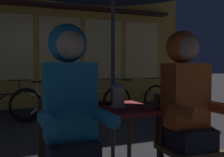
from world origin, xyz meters
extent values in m
cube|color=maroon|center=(0.00, 0.00, 0.72)|extent=(0.72, 0.72, 0.04)
cylinder|color=#2D2319|center=(0.31, -0.31, 0.35)|extent=(0.04, 0.04, 0.70)
cylinder|color=#2D2319|center=(-0.31, 0.31, 0.35)|extent=(0.04, 0.04, 0.70)
cylinder|color=#2D2319|center=(0.31, 0.31, 0.35)|extent=(0.04, 0.04, 0.70)
cylinder|color=#4C4C51|center=(0.00, 0.00, 1.12)|extent=(0.04, 0.04, 2.25)
cube|color=white|center=(0.04, -0.03, 0.75)|extent=(0.11, 0.11, 0.02)
cube|color=white|center=(0.04, -0.03, 0.84)|extent=(0.09, 0.09, 0.16)
pyramid|color=white|center=(0.04, -0.03, 0.94)|extent=(0.11, 0.11, 0.06)
cube|color=#513823|center=(-0.48, -0.26, 0.66)|extent=(0.40, 0.03, 0.42)
cube|color=#513823|center=(0.48, -0.44, 0.43)|extent=(0.40, 0.40, 0.04)
cube|color=#513823|center=(0.48, -0.26, 0.66)|extent=(0.40, 0.03, 0.42)
cube|color=black|center=(-0.48, -0.44, 0.53)|extent=(0.32, 0.36, 0.16)
cube|color=teal|center=(-0.48, -0.40, 0.87)|extent=(0.34, 0.22, 0.52)
cylinder|color=teal|center=(-0.30, -0.62, 0.78)|extent=(0.09, 0.30, 0.09)
cylinder|color=teal|center=(-0.66, -0.62, 0.78)|extent=(0.09, 0.30, 0.09)
sphere|color=tan|center=(-0.48, -0.40, 1.25)|extent=(0.21, 0.21, 0.21)
sphere|color=teal|center=(-0.48, -0.35, 1.26)|extent=(0.27, 0.27, 0.27)
cube|color=black|center=(0.48, -0.44, 0.53)|extent=(0.32, 0.36, 0.16)
cube|color=#E05B23|center=(0.48, -0.40, 0.87)|extent=(0.34, 0.22, 0.52)
cylinder|color=#E05B23|center=(0.66, -0.62, 0.78)|extent=(0.09, 0.30, 0.09)
cylinder|color=#E05B23|center=(0.30, -0.62, 0.78)|extent=(0.09, 0.30, 0.09)
sphere|color=tan|center=(0.48, -0.40, 1.25)|extent=(0.21, 0.21, 0.21)
sphere|color=#E05B23|center=(0.48, -0.35, 1.26)|extent=(0.27, 0.27, 0.27)
cube|color=#F4D17A|center=(-0.78, 5.09, 1.60)|extent=(1.10, 0.02, 1.70)
cube|color=#F4D17A|center=(0.48, 5.09, 1.60)|extent=(1.10, 0.02, 1.70)
cube|color=#F4D17A|center=(1.74, 5.09, 1.60)|extent=(1.10, 0.02, 1.70)
cube|color=#F4D17A|center=(3.00, 5.09, 1.60)|extent=(1.10, 0.02, 1.70)
cube|color=#331914|center=(-0.78, 4.95, 2.70)|extent=(9.00, 0.36, 0.08)
torus|color=black|center=(-0.52, 3.55, 0.33)|extent=(0.66, 0.11, 0.66)
cylinder|color=black|center=(-0.65, 3.54, 0.68)|extent=(0.02, 0.02, 0.28)
cylinder|color=black|center=(-0.65, 3.54, 0.82)|extent=(0.44, 0.06, 0.02)
torus|color=black|center=(0.46, 3.48, 0.33)|extent=(0.66, 0.18, 0.66)
torus|color=black|center=(-0.54, 3.28, 0.33)|extent=(0.66, 0.18, 0.66)
cylinder|color=#ADA89E|center=(-0.04, 3.38, 0.54)|extent=(0.83, 0.20, 0.04)
cylinder|color=#ADA89E|center=(-0.16, 3.35, 0.36)|extent=(0.60, 0.15, 0.44)
cylinder|color=#ADA89E|center=(-0.32, 3.32, 0.66)|extent=(0.02, 0.02, 0.24)
cube|color=black|center=(-0.32, 3.32, 0.79)|extent=(0.21, 0.12, 0.04)
cylinder|color=#ADA89E|center=(0.34, 3.45, 0.68)|extent=(0.02, 0.02, 0.28)
cylinder|color=black|center=(0.34, 3.45, 0.82)|extent=(0.44, 0.11, 0.02)
torus|color=black|center=(1.45, 3.38, 0.33)|extent=(0.66, 0.13, 0.66)
torus|color=black|center=(0.44, 3.51, 0.33)|extent=(0.66, 0.13, 0.66)
cylinder|color=#B78419|center=(0.95, 3.44, 0.54)|extent=(0.83, 0.14, 0.04)
cylinder|color=#B78419|center=(0.83, 3.46, 0.36)|extent=(0.61, 0.11, 0.44)
cylinder|color=#B78419|center=(0.66, 3.48, 0.66)|extent=(0.02, 0.02, 0.24)
cube|color=black|center=(0.66, 3.48, 0.79)|extent=(0.21, 0.10, 0.04)
cylinder|color=#B78419|center=(1.33, 3.39, 0.68)|extent=(0.02, 0.02, 0.28)
cylinder|color=black|center=(1.33, 3.39, 0.82)|extent=(0.44, 0.08, 0.02)
torus|color=black|center=(2.48, 3.36, 0.33)|extent=(0.66, 0.05, 0.66)
torus|color=black|center=(1.46, 3.36, 0.33)|extent=(0.66, 0.05, 0.66)
cylinder|color=#B78419|center=(1.97, 3.36, 0.54)|extent=(0.84, 0.04, 0.04)
cylinder|color=#B78419|center=(1.84, 3.36, 0.36)|extent=(0.61, 0.04, 0.44)
cylinder|color=#B78419|center=(1.68, 3.36, 0.66)|extent=(0.02, 0.02, 0.24)
cube|color=black|center=(1.68, 3.36, 0.79)|extent=(0.20, 0.08, 0.04)
cylinder|color=#B78419|center=(2.35, 3.36, 0.68)|extent=(0.02, 0.02, 0.28)
cylinder|color=black|center=(2.35, 3.36, 0.82)|extent=(0.44, 0.02, 0.02)
cube|color=black|center=(0.04, 0.20, 0.75)|extent=(0.23, 0.19, 0.02)
camera|label=1|loc=(-0.88, -2.19, 1.10)|focal=42.61mm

